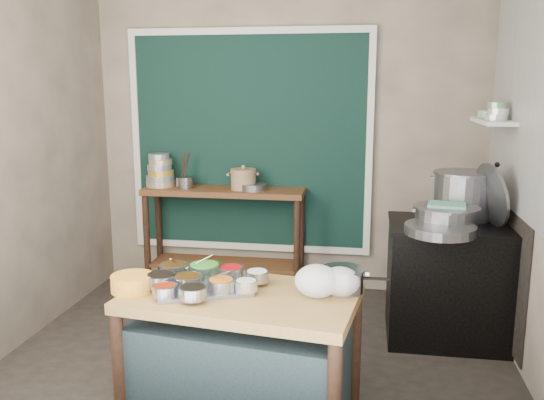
% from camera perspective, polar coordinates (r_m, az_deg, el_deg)
% --- Properties ---
extents(floor, '(3.50, 3.00, 0.02)m').
position_cam_1_polar(floor, '(4.18, -1.38, -15.36)').
color(floor, '#2C2621').
rests_on(floor, ground).
extents(back_wall, '(3.50, 0.02, 2.80)m').
position_cam_1_polar(back_wall, '(5.24, 1.61, 6.25)').
color(back_wall, gray).
rests_on(back_wall, floor).
extents(left_wall, '(0.02, 3.00, 2.80)m').
position_cam_1_polar(left_wall, '(4.44, -24.49, 4.29)').
color(left_wall, gray).
rests_on(left_wall, floor).
extents(right_wall, '(0.02, 3.00, 2.80)m').
position_cam_1_polar(right_wall, '(3.84, 25.29, 3.27)').
color(right_wall, gray).
rests_on(right_wall, floor).
extents(curtain_panel, '(2.10, 0.02, 1.90)m').
position_cam_1_polar(curtain_panel, '(5.27, -2.25, 5.73)').
color(curtain_panel, black).
rests_on(curtain_panel, back_wall).
extents(curtain_frame, '(2.22, 0.03, 2.02)m').
position_cam_1_polar(curtain_frame, '(5.26, -2.27, 5.71)').
color(curtain_frame, beige).
rests_on(curtain_frame, back_wall).
extents(tile_panel, '(0.02, 1.70, 1.70)m').
position_cam_1_polar(tile_panel, '(4.34, 23.51, 10.20)').
color(tile_panel, '#B2B2AA').
rests_on(tile_panel, right_wall).
extents(soot_patch, '(0.01, 1.30, 1.30)m').
position_cam_1_polar(soot_patch, '(4.59, 22.14, -4.24)').
color(soot_patch, black).
rests_on(soot_patch, right_wall).
extents(wall_shelf, '(0.22, 0.70, 0.03)m').
position_cam_1_polar(wall_shelf, '(4.62, 21.10, 7.29)').
color(wall_shelf, beige).
rests_on(wall_shelf, right_wall).
extents(prep_table, '(1.34, 0.88, 0.75)m').
position_cam_1_polar(prep_table, '(3.34, -3.01, -15.23)').
color(prep_table, olive).
rests_on(prep_table, floor).
extents(back_counter, '(1.45, 0.40, 0.95)m').
position_cam_1_polar(back_counter, '(5.29, -4.71, -3.94)').
color(back_counter, brown).
rests_on(back_counter, floor).
extents(stove_block, '(0.90, 0.68, 0.85)m').
position_cam_1_polar(stove_block, '(4.50, 17.26, -7.86)').
color(stove_block, black).
rests_on(stove_block, floor).
extents(stove_top, '(0.92, 0.69, 0.03)m').
position_cam_1_polar(stove_top, '(4.38, 17.60, -2.41)').
color(stove_top, black).
rests_on(stove_top, stove_block).
extents(condiment_tray, '(0.61, 0.53, 0.02)m').
position_cam_1_polar(condiment_tray, '(3.26, -6.83, -8.59)').
color(condiment_tray, gray).
rests_on(condiment_tray, prep_table).
extents(condiment_bowls, '(0.67, 0.51, 0.08)m').
position_cam_1_polar(condiment_bowls, '(3.26, -7.14, -7.74)').
color(condiment_bowls, gray).
rests_on(condiment_bowls, condiment_tray).
extents(yellow_basin, '(0.30, 0.30, 0.09)m').
position_cam_1_polar(yellow_basin, '(3.30, -13.66, -7.98)').
color(yellow_basin, gold).
rests_on(yellow_basin, prep_table).
extents(saucepan, '(0.25, 0.25, 0.13)m').
position_cam_1_polar(saucepan, '(3.21, 7.00, -7.84)').
color(saucepan, gray).
rests_on(saucepan, prep_table).
extents(plastic_bag_a, '(0.29, 0.27, 0.18)m').
position_cam_1_polar(plastic_bag_a, '(3.11, 4.47, -8.00)').
color(plastic_bag_a, white).
rests_on(plastic_bag_a, prep_table).
extents(plastic_bag_b, '(0.23, 0.20, 0.16)m').
position_cam_1_polar(plastic_bag_b, '(3.14, 6.78, -8.02)').
color(plastic_bag_b, white).
rests_on(plastic_bag_b, prep_table).
extents(bowl_stack, '(0.27, 0.27, 0.30)m').
position_cam_1_polar(bowl_stack, '(5.37, -11.01, 2.74)').
color(bowl_stack, tan).
rests_on(bowl_stack, back_counter).
extents(utensil_cup, '(0.17, 0.17, 0.10)m').
position_cam_1_polar(utensil_cup, '(5.25, -8.59, 1.74)').
color(utensil_cup, gray).
rests_on(utensil_cup, back_counter).
extents(ceramic_crock, '(0.30, 0.30, 0.16)m').
position_cam_1_polar(ceramic_crock, '(5.13, -2.85, 1.97)').
color(ceramic_crock, '#8B694B').
rests_on(ceramic_crock, back_counter).
extents(wide_bowl, '(0.31, 0.31, 0.06)m').
position_cam_1_polar(wide_bowl, '(5.09, -1.84, 1.30)').
color(wide_bowl, gray).
rests_on(wide_bowl, back_counter).
extents(stock_pot, '(0.50, 0.50, 0.35)m').
position_cam_1_polar(stock_pot, '(4.52, 18.37, 0.46)').
color(stock_pot, gray).
rests_on(stock_pot, stove_top).
extents(pot_lid, '(0.23, 0.47, 0.45)m').
position_cam_1_polar(pot_lid, '(4.34, 20.95, 0.49)').
color(pot_lid, gray).
rests_on(pot_lid, stove_top).
extents(steamer, '(0.55, 0.55, 0.15)m').
position_cam_1_polar(steamer, '(4.23, 16.86, -1.60)').
color(steamer, gray).
rests_on(steamer, stove_top).
extents(green_cloth, '(0.28, 0.23, 0.02)m').
position_cam_1_polar(green_cloth, '(4.21, 16.93, -0.47)').
color(green_cloth, '#66AC86').
rests_on(green_cloth, steamer).
extents(shallow_pan, '(0.50, 0.50, 0.06)m').
position_cam_1_polar(shallow_pan, '(4.03, 16.32, -2.83)').
color(shallow_pan, gray).
rests_on(shallow_pan, stove_top).
extents(shelf_bowl_stack, '(0.16, 0.16, 0.13)m').
position_cam_1_polar(shelf_bowl_stack, '(4.51, 21.42, 8.14)').
color(shelf_bowl_stack, silver).
rests_on(shelf_bowl_stack, wall_shelf).
extents(shelf_bowl_green, '(0.20, 0.20, 0.05)m').
position_cam_1_polar(shelf_bowl_green, '(4.84, 20.59, 7.98)').
color(shelf_bowl_green, gray).
rests_on(shelf_bowl_green, wall_shelf).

